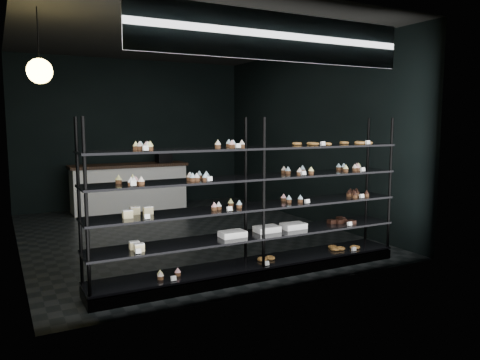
{
  "coord_description": "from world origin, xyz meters",
  "views": [
    {
      "loc": [
        -2.72,
        -7.25,
        1.85
      ],
      "look_at": [
        0.09,
        -1.9,
        1.1
      ],
      "focal_mm": 35.0,
      "sensor_mm": 36.0,
      "label": 1
    }
  ],
  "objects": [
    {
      "name": "room",
      "position": [
        0.0,
        0.0,
        1.6
      ],
      "size": [
        5.01,
        6.01,
        3.2
      ],
      "color": "black",
      "rests_on": "ground"
    },
    {
      "name": "display_shelf",
      "position": [
        -0.02,
        -2.45,
        0.63
      ],
      "size": [
        4.0,
        0.5,
        1.91
      ],
      "color": "black",
      "rests_on": "room"
    },
    {
      "name": "signage",
      "position": [
        0.0,
        -2.93,
        2.75
      ],
      "size": [
        3.3,
        0.05,
        0.5
      ],
      "color": "#100D43",
      "rests_on": "room"
    },
    {
      "name": "pendant_lamp",
      "position": [
        -2.2,
        -1.19,
        2.45
      ],
      "size": [
        0.29,
        0.29,
        0.88
      ],
      "color": "black",
      "rests_on": "room"
    },
    {
      "name": "service_counter",
      "position": [
        -0.24,
        2.5,
        0.5
      ],
      "size": [
        2.42,
        0.65,
        1.23
      ],
      "color": "white",
      "rests_on": "room"
    }
  ]
}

